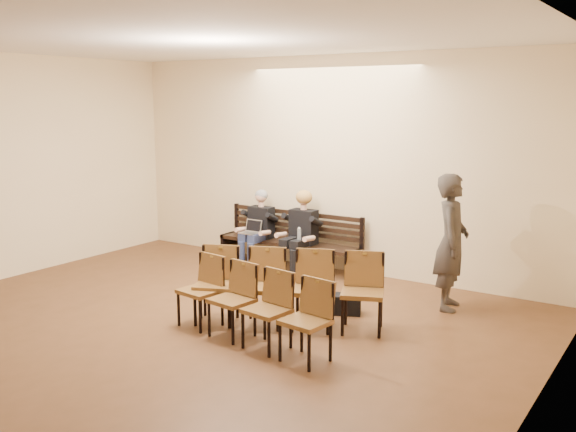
# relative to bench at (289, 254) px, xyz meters

# --- Properties ---
(ground) EXTENTS (10.00, 10.00, 0.00)m
(ground) POSITION_rel_bench_xyz_m (0.62, -4.65, -0.23)
(ground) COLOR brown
(ground) RESTS_ON ground
(room_walls) EXTENTS (8.02, 10.01, 3.51)m
(room_walls) POSITION_rel_bench_xyz_m (0.62, -3.86, 2.31)
(room_walls) COLOR beige
(room_walls) RESTS_ON ground
(bench) EXTENTS (2.60, 0.90, 0.45)m
(bench) POSITION_rel_bench_xyz_m (0.00, 0.00, 0.00)
(bench) COLOR black
(bench) RESTS_ON ground
(seated_man) EXTENTS (0.51, 0.71, 1.23)m
(seated_man) POSITION_rel_bench_xyz_m (-0.55, -0.12, 0.39)
(seated_man) COLOR black
(seated_man) RESTS_ON ground
(seated_woman) EXTENTS (0.54, 0.74, 1.25)m
(seated_woman) POSITION_rel_bench_xyz_m (0.31, -0.12, 0.40)
(seated_woman) COLOR black
(seated_woman) RESTS_ON ground
(laptop) EXTENTS (0.32, 0.25, 0.23)m
(laptop) POSITION_rel_bench_xyz_m (-0.56, -0.35, 0.34)
(laptop) COLOR #BABABF
(laptop) RESTS_ON bench
(water_bottle) EXTENTS (0.08, 0.08, 0.21)m
(water_bottle) POSITION_rel_bench_xyz_m (0.41, -0.33, 0.33)
(water_bottle) COLOR silver
(water_bottle) RESTS_ON bench
(bag) EXTENTS (0.42, 0.36, 0.26)m
(bag) POSITION_rel_bench_xyz_m (1.96, -1.57, -0.10)
(bag) COLOR black
(bag) RESTS_ON ground
(passerby) EXTENTS (0.68, 0.87, 2.11)m
(passerby) POSITION_rel_bench_xyz_m (3.00, -0.60, 0.83)
(passerby) COLOR #36302C
(passerby) RESTS_ON ground
(chair_row_front) EXTENTS (2.37, 1.39, 0.96)m
(chair_row_front) POSITION_rel_bench_xyz_m (1.57, -2.40, 0.26)
(chair_row_front) COLOR brown
(chair_row_front) RESTS_ON ground
(chair_row_back) EXTENTS (2.21, 0.77, 0.89)m
(chair_row_back) POSITION_rel_bench_xyz_m (1.48, -3.09, 0.22)
(chair_row_back) COLOR brown
(chair_row_back) RESTS_ON ground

